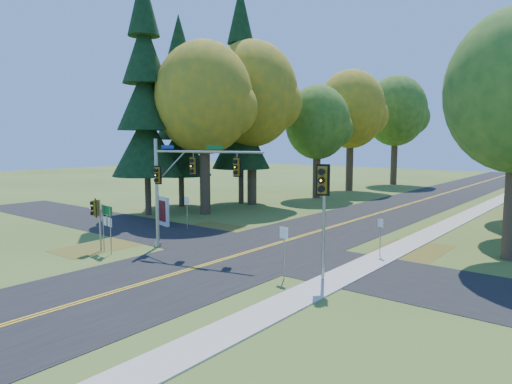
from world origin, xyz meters
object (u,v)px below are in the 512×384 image
Objects in this scene: route_sign_cluster at (107,219)px; east_signal_pole at (323,193)px; info_kiosk at (163,212)px; traffic_mast at (181,179)px.

east_signal_pole is at bearing 21.82° from route_sign_cluster.
east_signal_pole reaches higher than info_kiosk.
traffic_mast is 8.22m from info_kiosk.
east_signal_pole is at bearing -15.39° from traffic_mast.
east_signal_pole is 2.48× the size of info_kiosk.
info_kiosk is (-6.49, 4.07, -2.97)m from traffic_mast.
route_sign_cluster reaches higher than info_kiosk.
east_signal_pole is at bearing -1.62° from info_kiosk.
traffic_mast is 3.23× the size of info_kiosk.
route_sign_cluster is at bearing -47.78° from info_kiosk.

